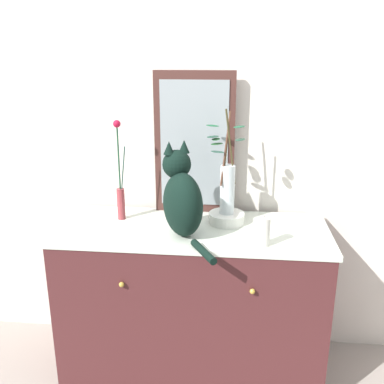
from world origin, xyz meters
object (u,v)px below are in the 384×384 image
(cat_sitting, at_px, (182,198))
(vase_slim_green, at_px, (120,189))
(mirror_leaning, at_px, (194,144))
(bowl_porcelain, at_px, (227,218))
(vase_glass_clear, at_px, (227,184))
(candle_pillar, at_px, (264,232))
(sideboard, at_px, (192,301))

(cat_sitting, xyz_separation_m, vase_slim_green, (-0.33, 0.16, -0.02))
(mirror_leaning, distance_m, bowl_porcelain, 0.41)
(bowl_porcelain, xyz_separation_m, vase_glass_clear, (-0.00, 0.00, 0.18))
(cat_sitting, xyz_separation_m, candle_pillar, (0.37, -0.09, -0.11))
(bowl_porcelain, bearing_deg, candle_pillar, -55.86)
(vase_slim_green, xyz_separation_m, bowl_porcelain, (0.53, -0.00, -0.13))
(sideboard, distance_m, bowl_porcelain, 0.47)
(mirror_leaning, xyz_separation_m, candle_pillar, (0.34, -0.40, -0.30))
(sideboard, xyz_separation_m, bowl_porcelain, (0.16, 0.08, 0.43))
(mirror_leaning, height_order, cat_sitting, mirror_leaning)
(sideboard, bearing_deg, vase_glass_clear, 25.89)
(vase_glass_clear, bearing_deg, vase_slim_green, 179.82)
(sideboard, distance_m, mirror_leaning, 0.80)
(mirror_leaning, relative_size, candle_pillar, 5.09)
(vase_glass_clear, xyz_separation_m, candle_pillar, (0.17, -0.25, -0.14))
(sideboard, relative_size, bowl_porcelain, 7.48)
(vase_glass_clear, relative_size, candle_pillar, 3.61)
(vase_slim_green, xyz_separation_m, candle_pillar, (0.70, -0.25, -0.09))
(candle_pillar, bearing_deg, bowl_porcelain, 124.14)
(cat_sitting, bearing_deg, vase_glass_clear, 38.84)
(vase_slim_green, distance_m, bowl_porcelain, 0.54)
(cat_sitting, relative_size, vase_glass_clear, 0.88)
(bowl_porcelain, bearing_deg, cat_sitting, -141.55)
(mirror_leaning, relative_size, bowl_porcelain, 4.13)
(mirror_leaning, bearing_deg, candle_pillar, -49.41)
(vase_slim_green, bearing_deg, vase_glass_clear, -0.18)
(candle_pillar, bearing_deg, vase_glass_clear, 124.54)
(vase_slim_green, height_order, vase_glass_clear, vase_glass_clear)
(cat_sitting, distance_m, bowl_porcelain, 0.30)
(vase_glass_clear, height_order, candle_pillar, vase_glass_clear)
(mirror_leaning, distance_m, cat_sitting, 0.36)
(mirror_leaning, bearing_deg, bowl_porcelain, -41.12)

